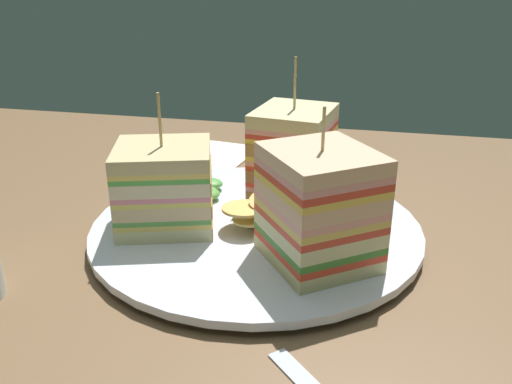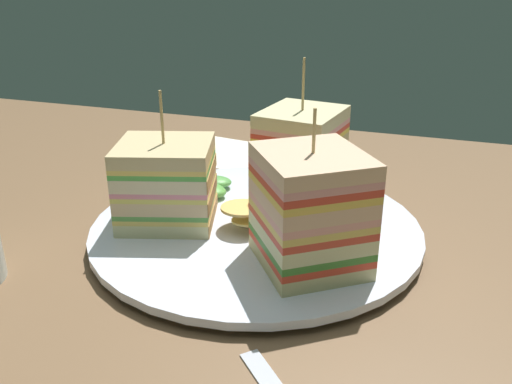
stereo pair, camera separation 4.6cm
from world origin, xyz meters
TOP-DOWN VIEW (x-y plane):
  - ground_plane at (0.00, 0.00)cm, footprint 125.82×71.06cm
  - plate at (0.00, 0.00)cm, footprint 28.58×28.58cm
  - sandwich_wedge_0 at (-1.99, -7.45)cm, footprint 7.87×8.85cm
  - sandwich_wedge_1 at (7.50, 1.76)cm, footprint 9.69×9.24cm
  - sandwich_wedge_2 at (-5.89, 4.99)cm, footprint 10.41×10.59cm
  - chip_pile at (-0.63, 0.14)cm, footprint 7.41×6.52cm
  - salad_garnish at (7.35, -5.76)cm, footprint 6.41×6.83cm
  - napkin at (11.63, -19.92)cm, footprint 14.01×12.50cm

SIDE VIEW (x-z plane):
  - ground_plane at x=0.00cm, z-range -1.80..0.00cm
  - napkin at x=11.63cm, z-range 0.00..0.50cm
  - plate at x=0.00cm, z-range 0.13..1.34cm
  - salad_garnish at x=7.35cm, z-range 1.10..2.55cm
  - chip_pile at x=-0.63cm, z-range 1.40..4.20cm
  - sandwich_wedge_1 at x=7.50cm, z-range -1.03..10.54cm
  - sandwich_wedge_0 at x=-1.99cm, z-range -1.20..12.07cm
  - sandwich_wedge_2 at x=-5.89cm, z-range -0.40..11.57cm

